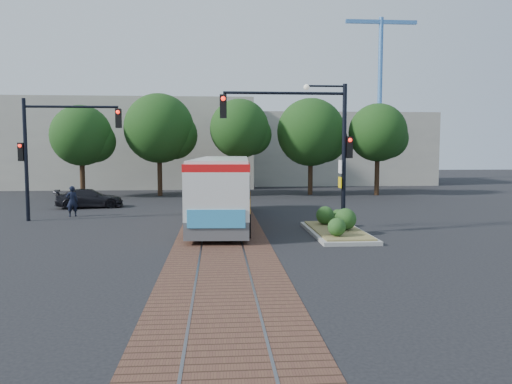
# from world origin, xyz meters

# --- Properties ---
(ground) EXTENTS (120.00, 120.00, 0.00)m
(ground) POSITION_xyz_m (0.00, 0.00, 0.00)
(ground) COLOR black
(ground) RESTS_ON ground
(trackbed) EXTENTS (3.60, 40.00, 0.02)m
(trackbed) POSITION_xyz_m (0.00, 4.00, 0.01)
(trackbed) COLOR #513325
(trackbed) RESTS_ON ground
(tree_row) EXTENTS (26.40, 5.60, 7.67)m
(tree_row) POSITION_xyz_m (1.21, 16.42, 4.85)
(tree_row) COLOR #382314
(tree_row) RESTS_ON ground
(warehouses) EXTENTS (40.00, 13.00, 8.00)m
(warehouses) POSITION_xyz_m (-0.53, 28.75, 3.81)
(warehouses) COLOR #ADA899
(warehouses) RESTS_ON ground
(crane) EXTENTS (8.00, 0.50, 18.00)m
(crane) POSITION_xyz_m (18.00, 34.00, 10.88)
(crane) COLOR #3F72B2
(crane) RESTS_ON ground
(city_bus) EXTENTS (3.08, 11.75, 3.11)m
(city_bus) POSITION_xyz_m (0.10, 2.66, 1.73)
(city_bus) COLOR #4C4C4F
(city_bus) RESTS_ON ground
(traffic_island) EXTENTS (2.20, 5.20, 1.13)m
(traffic_island) POSITION_xyz_m (4.82, -0.90, 0.33)
(traffic_island) COLOR gray
(traffic_island) RESTS_ON ground
(signal_pole_main) EXTENTS (5.49, 0.46, 6.00)m
(signal_pole_main) POSITION_xyz_m (3.86, -0.81, 4.16)
(signal_pole_main) COLOR black
(signal_pole_main) RESTS_ON ground
(signal_pole_left) EXTENTS (4.99, 0.34, 6.00)m
(signal_pole_left) POSITION_xyz_m (-8.37, 4.00, 3.86)
(signal_pole_left) COLOR black
(signal_pole_left) RESTS_ON ground
(officer) EXTENTS (0.69, 0.58, 1.61)m
(officer) POSITION_xyz_m (-7.78, 5.44, 0.81)
(officer) COLOR black
(officer) RESTS_ON ground
(parked_car) EXTENTS (4.18, 2.37, 1.14)m
(parked_car) POSITION_xyz_m (-7.87, 9.37, 0.57)
(parked_car) COLOR black
(parked_car) RESTS_ON ground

